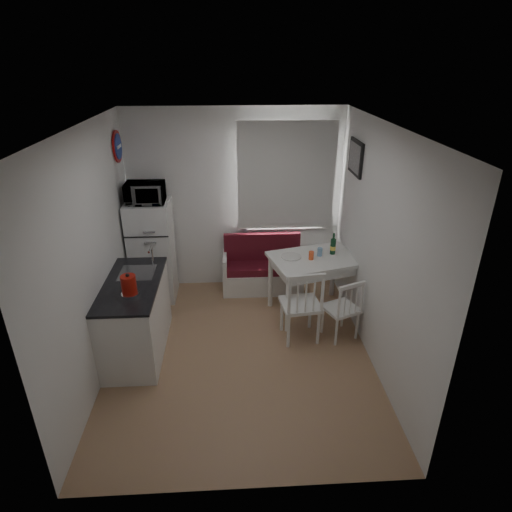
{
  "coord_description": "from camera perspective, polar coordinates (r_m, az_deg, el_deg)",
  "views": [
    {
      "loc": [
        -0.05,
        -4.08,
        3.2
      ],
      "look_at": [
        0.21,
        0.5,
        1.03
      ],
      "focal_mm": 30.0,
      "sensor_mm": 36.0,
      "label": 1
    }
  ],
  "objects": [
    {
      "name": "kettle",
      "position": [
        4.65,
        -16.6,
        -3.72
      ],
      "size": [
        0.19,
        0.19,
        0.25
      ],
      "primitive_type": "cylinder",
      "color": "#A4160D",
      "rests_on": "kitchen_counter"
    },
    {
      "name": "wall_front",
      "position": [
        3.01,
        -1.61,
        -13.84
      ],
      "size": [
        3.0,
        0.02,
        2.6
      ],
      "primitive_type": "cube",
      "color": "white",
      "rests_on": "floor"
    },
    {
      "name": "wall_right",
      "position": [
        4.76,
        16.0,
        0.78
      ],
      "size": [
        0.02,
        3.5,
        2.6
      ],
      "primitive_type": "cube",
      "color": "white",
      "rests_on": "floor"
    },
    {
      "name": "bench",
      "position": [
        6.32,
        0.88,
        -2.2
      ],
      "size": [
        1.17,
        0.45,
        0.84
      ],
      "color": "white",
      "rests_on": "floor"
    },
    {
      "name": "kitchen_counter",
      "position": [
        5.18,
        -15.73,
        -7.76
      ],
      "size": [
        0.62,
        1.32,
        1.16
      ],
      "color": "white",
      "rests_on": "floor"
    },
    {
      "name": "plate",
      "position": [
        5.54,
        4.68,
        -0.1
      ],
      "size": [
        0.26,
        0.26,
        0.02
      ],
      "primitive_type": "cylinder",
      "color": "white",
      "rests_on": "dining_table"
    },
    {
      "name": "wall_sign",
      "position": [
        5.81,
        -17.93,
        13.73
      ],
      "size": [
        0.03,
        0.4,
        0.4
      ],
      "primitive_type": "cylinder",
      "rotation": [
        0.0,
        1.57,
        0.0
      ],
      "color": "navy",
      "rests_on": "wall_left"
    },
    {
      "name": "chair_left",
      "position": [
        5.06,
        6.19,
        -5.77
      ],
      "size": [
        0.5,
        0.49,
        0.52
      ],
      "rotation": [
        0.0,
        0.0,
        0.12
      ],
      "color": "white",
      "rests_on": "floor"
    },
    {
      "name": "floor",
      "position": [
        5.19,
        -2.09,
        -12.78
      ],
      "size": [
        3.0,
        3.5,
        0.02
      ],
      "primitive_type": "cube",
      "color": "tan",
      "rests_on": "ground"
    },
    {
      "name": "ceiling",
      "position": [
        4.13,
        -2.68,
        16.94
      ],
      "size": [
        3.0,
        3.5,
        0.02
      ],
      "primitive_type": "cube",
      "color": "white",
      "rests_on": "wall_back"
    },
    {
      "name": "wall_back",
      "position": [
        6.14,
        -2.7,
        7.26
      ],
      "size": [
        3.0,
        0.02,
        2.6
      ],
      "primitive_type": "cube",
      "color": "white",
      "rests_on": "floor"
    },
    {
      "name": "curtain",
      "position": [
        5.98,
        4.08,
        10.49
      ],
      "size": [
        1.35,
        0.02,
        1.5
      ],
      "primitive_type": "cube",
      "color": "white",
      "rests_on": "wall_back"
    },
    {
      "name": "microwave",
      "position": [
        5.78,
        -14.58,
        8.14
      ],
      "size": [
        0.5,
        0.34,
        0.27
      ],
      "primitive_type": "imported",
      "color": "white",
      "rests_on": "fridge"
    },
    {
      "name": "window",
      "position": [
        6.06,
        3.98,
        10.2
      ],
      "size": [
        1.22,
        0.06,
        1.47
      ],
      "primitive_type": "cube",
      "color": "white",
      "rests_on": "wall_back"
    },
    {
      "name": "drinking_glass_blue",
      "position": [
        5.62,
        8.5,
        0.55
      ],
      "size": [
        0.07,
        0.07,
        0.11
      ],
      "primitive_type": "cylinder",
      "color": "#729CC2",
      "rests_on": "dining_table"
    },
    {
      "name": "dining_table",
      "position": [
        5.62,
        7.71,
        -1.04
      ],
      "size": [
        1.25,
        1.03,
        0.82
      ],
      "rotation": [
        0.0,
        0.0,
        0.27
      ],
      "color": "white",
      "rests_on": "floor"
    },
    {
      "name": "drinking_glass_orange",
      "position": [
        5.5,
        7.38,
        0.08
      ],
      "size": [
        0.07,
        0.07,
        0.11
      ],
      "primitive_type": "cylinder",
      "color": "#FF5E2A",
      "rests_on": "dining_table"
    },
    {
      "name": "fridge",
      "position": [
        6.12,
        -13.64,
        0.64
      ],
      "size": [
        0.57,
        0.57,
        1.43
      ],
      "primitive_type": "cube",
      "color": "white",
      "rests_on": "floor"
    },
    {
      "name": "wine_bottle",
      "position": [
        5.66,
        10.26,
        1.63
      ],
      "size": [
        0.07,
        0.07,
        0.29
      ],
      "primitive_type": null,
      "color": "#144023",
      "rests_on": "dining_table"
    },
    {
      "name": "chair_right",
      "position": [
        5.22,
        11.57,
        -6.34
      ],
      "size": [
        0.49,
        0.49,
        0.44
      ],
      "rotation": [
        0.0,
        0.0,
        0.4
      ],
      "color": "white",
      "rests_on": "floor"
    },
    {
      "name": "wall_left",
      "position": [
        4.73,
        -20.83,
        -0.12
      ],
      "size": [
        0.02,
        3.5,
        2.6
      ],
      "primitive_type": "cube",
      "color": "white",
      "rests_on": "floor"
    },
    {
      "name": "picture_frame",
      "position": [
        5.53,
        13.12,
        12.67
      ],
      "size": [
        0.04,
        0.52,
        0.42
      ],
      "primitive_type": "cube",
      "color": "black",
      "rests_on": "wall_right"
    }
  ]
}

